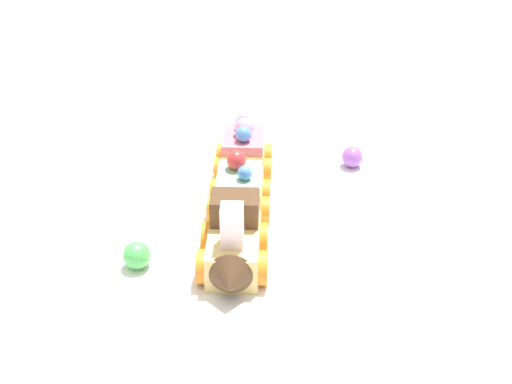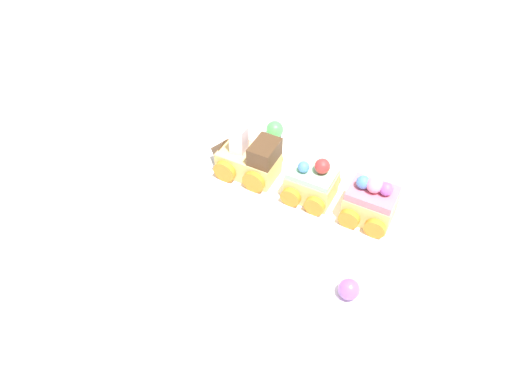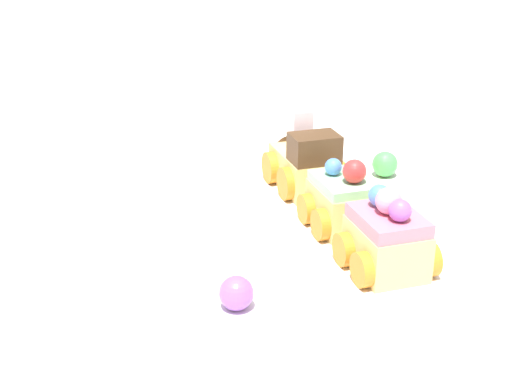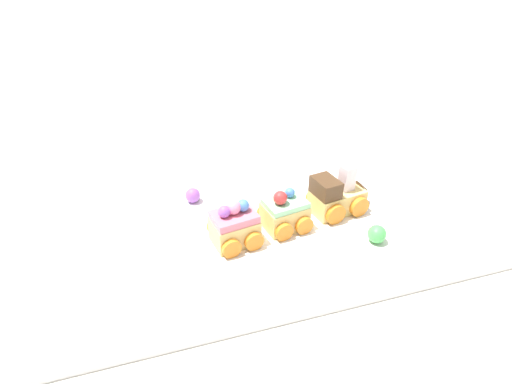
% 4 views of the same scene
% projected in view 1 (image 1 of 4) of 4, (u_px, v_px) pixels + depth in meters
% --- Properties ---
extents(ground_plane, '(10.00, 10.00, 0.00)m').
position_uv_depth(ground_plane, '(273.00, 233.00, 0.78)').
color(ground_plane, beige).
extents(display_board, '(0.74, 0.43, 0.01)m').
position_uv_depth(display_board, '(273.00, 229.00, 0.78)').
color(display_board, white).
rests_on(display_board, ground_plane).
extents(cake_train_locomotive, '(0.12, 0.08, 0.08)m').
position_uv_depth(cake_train_locomotive, '(233.00, 248.00, 0.69)').
color(cake_train_locomotive, '#E5C675').
rests_on(cake_train_locomotive, display_board).
extents(cake_car_mint, '(0.08, 0.08, 0.07)m').
position_uv_depth(cake_car_mint, '(239.00, 192.00, 0.78)').
color(cake_car_mint, '#E5C675').
rests_on(cake_car_mint, display_board).
extents(cake_car_strawberry, '(0.08, 0.08, 0.07)m').
position_uv_depth(cake_car_strawberry, '(244.00, 153.00, 0.85)').
color(cake_car_strawberry, '#E5C675').
rests_on(cake_car_strawberry, display_board).
extents(gumball_purple, '(0.03, 0.03, 0.03)m').
position_uv_depth(gumball_purple, '(352.00, 157.00, 0.87)').
color(gumball_purple, '#9956C6').
rests_on(gumball_purple, display_board).
extents(gumball_green, '(0.03, 0.03, 0.03)m').
position_uv_depth(gumball_green, '(137.00, 255.00, 0.70)').
color(gumball_green, '#4CBC56').
rests_on(gumball_green, display_board).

